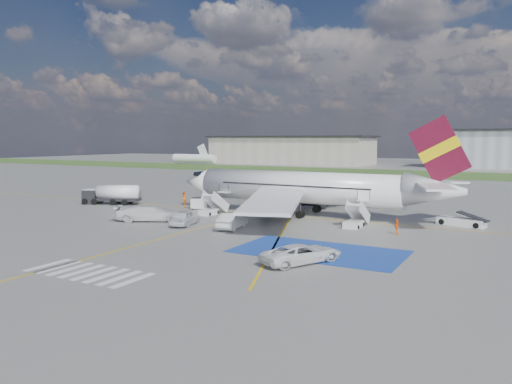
# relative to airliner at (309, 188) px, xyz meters

# --- Properties ---
(ground) EXTENTS (400.00, 400.00, 0.00)m
(ground) POSITION_rel_airliner_xyz_m (-1.51, -14.00, -3.39)
(ground) COLOR #60605E
(ground) RESTS_ON ground
(grass_strip) EXTENTS (400.00, 30.00, 0.01)m
(grass_strip) POSITION_rel_airliner_xyz_m (-1.51, 81.00, -3.39)
(grass_strip) COLOR #2D4C1E
(grass_strip) RESTS_ON ground
(taxiway_line_main) EXTENTS (120.00, 0.20, 0.01)m
(taxiway_line_main) POSITION_rel_airliner_xyz_m (-1.51, -2.00, -3.39)
(taxiway_line_main) COLOR gold
(taxiway_line_main) RESTS_ON ground
(taxiway_line_cross) EXTENTS (0.20, 60.00, 0.01)m
(taxiway_line_cross) POSITION_rel_airliner_xyz_m (-6.51, -24.00, -3.39)
(taxiway_line_cross) COLOR gold
(taxiway_line_cross) RESTS_ON ground
(taxiway_line_diag) EXTENTS (20.71, 56.45, 0.01)m
(taxiway_line_diag) POSITION_rel_airliner_xyz_m (-1.51, -2.00, -3.39)
(taxiway_line_diag) COLOR gold
(taxiway_line_diag) RESTS_ON ground
(staging_box) EXTENTS (14.00, 8.00, 0.01)m
(staging_box) POSITION_rel_airliner_xyz_m (8.49, -18.00, -3.39)
(staging_box) COLOR navy
(staging_box) RESTS_ON ground
(crosswalk) EXTENTS (9.00, 4.00, 0.01)m
(crosswalk) POSITION_rel_airliner_xyz_m (-3.31, -32.00, -3.39)
(crosswalk) COLOR silver
(crosswalk) RESTS_ON ground
(terminal_west) EXTENTS (60.00, 22.00, 10.00)m
(terminal_west) POSITION_rel_airliner_xyz_m (-56.51, 116.00, 1.61)
(terminal_west) COLOR gray
(terminal_west) RESTS_ON ground
(airliner) EXTENTS (36.81, 32.95, 11.92)m
(airliner) POSITION_rel_airliner_xyz_m (0.00, 0.00, 0.00)
(airliner) COLOR silver
(airliner) RESTS_ON ground
(airstairs_fwd) EXTENTS (1.90, 5.20, 3.60)m
(airstairs_fwd) POSITION_rel_airliner_xyz_m (-11.01, -5.30, -2.77)
(airstairs_fwd) COLOR silver
(airstairs_fwd) RESTS_ON ground
(airstairs_aft) EXTENTS (1.90, 5.20, 3.60)m
(airstairs_aft) POSITION_rel_airliner_xyz_m (7.49, -5.30, -2.77)
(airstairs_aft) COLOR silver
(airstairs_aft) RESTS_ON ground
(fuel_tanker) EXTENTS (8.43, 4.76, 2.80)m
(fuel_tanker) POSITION_rel_airliner_xyz_m (-28.79, -4.15, -2.22)
(fuel_tanker) COLOR black
(fuel_tanker) RESTS_ON ground
(gpu_cart) EXTENTS (2.17, 1.72, 1.58)m
(gpu_cart) POSITION_rel_airliner_xyz_m (-14.90, -2.35, -2.68)
(gpu_cart) COLOR silver
(gpu_cart) RESTS_ON ground
(belt_loader) EXTENTS (5.46, 2.95, 1.58)m
(belt_loader) POSITION_rel_airliner_xyz_m (17.38, 1.16, -3.00)
(belt_loader) COLOR silver
(belt_loader) RESTS_ON ground
(car_silver_a) EXTENTS (3.15, 5.28, 1.69)m
(car_silver_a) POSITION_rel_airliner_xyz_m (-9.02, -13.17, -2.55)
(car_silver_a) COLOR silver
(car_silver_a) RESTS_ON ground
(car_silver_b) EXTENTS (2.71, 5.42, 1.70)m
(car_silver_b) POSITION_rel_airliner_xyz_m (-3.43, -12.40, -2.54)
(car_silver_b) COLOR #A9ACB0
(car_silver_b) RESTS_ON ground
(van_white_a) EXTENTS (4.48, 5.68, 1.94)m
(van_white_a) POSITION_rel_airliner_xyz_m (8.80, -22.20, -2.42)
(van_white_a) COLOR silver
(van_white_a) RESTS_ON ground
(van_white_b) EXTENTS (6.54, 5.03, 2.38)m
(van_white_b) POSITION_rel_airliner_xyz_m (-14.08, -12.81, -2.20)
(van_white_b) COLOR silver
(van_white_b) RESTS_ON ground
(crew_fwd) EXTENTS (0.74, 0.64, 1.70)m
(crew_fwd) POSITION_rel_airliner_xyz_m (-6.87, -4.25, -2.54)
(crew_fwd) COLOR orange
(crew_fwd) RESTS_ON ground
(crew_nose) EXTENTS (0.87, 1.04, 1.93)m
(crew_nose) POSITION_rel_airliner_xyz_m (-19.31, 0.18, -2.43)
(crew_nose) COLOR orange
(crew_nose) RESTS_ON ground
(crew_aft) EXTENTS (0.46, 0.92, 1.52)m
(crew_aft) POSITION_rel_airliner_xyz_m (12.40, -7.26, -2.63)
(crew_aft) COLOR orange
(crew_aft) RESTS_ON ground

